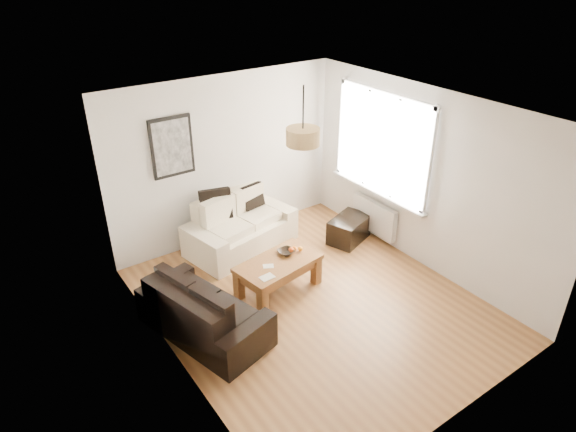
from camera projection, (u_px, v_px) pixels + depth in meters
floor at (314, 303)px, 6.66m from camera, size 4.50×4.50×0.00m
ceiling at (320, 112)px, 5.42m from camera, size 3.80×4.50×0.00m
wall_back at (226, 160)px, 7.66m from camera, size 3.80×0.04×2.60m
wall_front at (474, 316)px, 4.42m from camera, size 3.80×0.04×2.60m
wall_left at (169, 269)px, 5.08m from camera, size 0.04×4.50×2.60m
wall_right at (424, 180)px, 7.00m from camera, size 0.04×4.50×2.60m
window_bay at (383, 144)px, 7.42m from camera, size 0.14×1.90×1.60m
radiator at (374, 217)px, 7.98m from camera, size 0.10×0.90×0.52m
poster at (172, 147)px, 7.02m from camera, size 0.62×0.04×0.87m
pendant_shade at (303, 137)px, 5.82m from camera, size 0.40×0.40×0.20m
loveseat_cream at (240, 224)px, 7.71m from camera, size 1.79×1.20×0.82m
sofa_leather at (204, 309)px, 6.00m from camera, size 1.20×1.80×0.71m
coffee_table at (278, 276)px, 6.81m from camera, size 1.22×0.79×0.47m
ottoman at (349, 229)px, 8.00m from camera, size 0.80×0.65×0.39m
cushion_left at (216, 204)px, 7.54m from camera, size 0.49×0.26×0.47m
cushion_right at (252, 196)px, 7.88m from camera, size 0.40×0.18×0.38m
fruit_bowl at (286, 252)px, 6.85m from camera, size 0.23×0.23×0.05m
orange_a at (294, 249)px, 6.90m from camera, size 0.08×0.08×0.07m
orange_b at (300, 249)px, 6.90m from camera, size 0.08×0.08×0.07m
orange_c at (291, 250)px, 6.88m from camera, size 0.07×0.07×0.07m
papers at (267, 277)px, 6.37m from camera, size 0.19×0.14×0.01m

